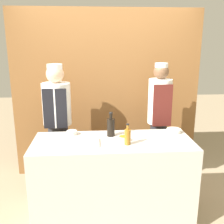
{
  "coord_description": "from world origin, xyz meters",
  "views": [
    {
      "loc": [
        -0.21,
        -2.6,
        1.94
      ],
      "look_at": [
        0.0,
        0.13,
        1.21
      ],
      "focal_mm": 42.0,
      "sensor_mm": 36.0,
      "label": 1
    }
  ],
  "objects_px": {
    "sauce_bowl_purple": "(72,133)",
    "bottle_soy": "(111,127)",
    "bottle_amber": "(128,136)",
    "chef_right": "(159,121)",
    "cutting_board": "(82,143)",
    "sauce_bowl_green": "(174,131)",
    "chef_left": "(58,125)",
    "sauce_bowl_orange": "(123,138)"
  },
  "relations": [
    {
      "from": "sauce_bowl_purple",
      "to": "bottle_soy",
      "type": "xyz_separation_m",
      "value": [
        0.44,
        -0.07,
        0.08
      ]
    },
    {
      "from": "sauce_bowl_orange",
      "to": "chef_left",
      "type": "relative_size",
      "value": 0.07
    },
    {
      "from": "sauce_bowl_green",
      "to": "bottle_soy",
      "type": "bearing_deg",
      "value": -175.82
    },
    {
      "from": "sauce_bowl_green",
      "to": "chef_right",
      "type": "distance_m",
      "value": 0.45
    },
    {
      "from": "sauce_bowl_green",
      "to": "cutting_board",
      "type": "xyz_separation_m",
      "value": [
        -1.05,
        -0.27,
        -0.02
      ]
    },
    {
      "from": "sauce_bowl_green",
      "to": "bottle_soy",
      "type": "height_order",
      "value": "bottle_soy"
    },
    {
      "from": "sauce_bowl_purple",
      "to": "cutting_board",
      "type": "relative_size",
      "value": 0.34
    },
    {
      "from": "sauce_bowl_green",
      "to": "cutting_board",
      "type": "bearing_deg",
      "value": -165.48
    },
    {
      "from": "sauce_bowl_green",
      "to": "chef_right",
      "type": "bearing_deg",
      "value": 97.86
    },
    {
      "from": "cutting_board",
      "to": "bottle_soy",
      "type": "relative_size",
      "value": 1.27
    },
    {
      "from": "sauce_bowl_purple",
      "to": "bottle_amber",
      "type": "height_order",
      "value": "bottle_amber"
    },
    {
      "from": "sauce_bowl_green",
      "to": "chef_left",
      "type": "bearing_deg",
      "value": 162.09
    },
    {
      "from": "bottle_soy",
      "to": "bottle_amber",
      "type": "xyz_separation_m",
      "value": [
        0.15,
        -0.27,
        -0.02
      ]
    },
    {
      "from": "bottle_soy",
      "to": "bottle_amber",
      "type": "relative_size",
      "value": 1.23
    },
    {
      "from": "sauce_bowl_purple",
      "to": "sauce_bowl_green",
      "type": "bearing_deg",
      "value": -0.78
    },
    {
      "from": "cutting_board",
      "to": "chef_left",
      "type": "bearing_deg",
      "value": 115.11
    },
    {
      "from": "chef_right",
      "to": "bottle_soy",
      "type": "bearing_deg",
      "value": -143.34
    },
    {
      "from": "bottle_soy",
      "to": "bottle_amber",
      "type": "height_order",
      "value": "bottle_soy"
    },
    {
      "from": "bottle_amber",
      "to": "chef_right",
      "type": "xyz_separation_m",
      "value": [
        0.52,
        0.77,
        -0.08
      ]
    },
    {
      "from": "sauce_bowl_orange",
      "to": "sauce_bowl_purple",
      "type": "bearing_deg",
      "value": 157.17
    },
    {
      "from": "sauce_bowl_orange",
      "to": "bottle_soy",
      "type": "relative_size",
      "value": 0.42
    },
    {
      "from": "cutting_board",
      "to": "chef_left",
      "type": "height_order",
      "value": "chef_left"
    },
    {
      "from": "bottle_soy",
      "to": "cutting_board",
      "type": "bearing_deg",
      "value": -145.16
    },
    {
      "from": "sauce_bowl_green",
      "to": "bottle_amber",
      "type": "bearing_deg",
      "value": -151.15
    },
    {
      "from": "sauce_bowl_orange",
      "to": "cutting_board",
      "type": "xyz_separation_m",
      "value": [
        -0.43,
        -0.05,
        -0.02
      ]
    },
    {
      "from": "cutting_board",
      "to": "sauce_bowl_orange",
      "type": "bearing_deg",
      "value": 6.81
    },
    {
      "from": "sauce_bowl_orange",
      "to": "chef_right",
      "type": "relative_size",
      "value": 0.07
    },
    {
      "from": "bottle_soy",
      "to": "chef_left",
      "type": "bearing_deg",
      "value": 142.34
    },
    {
      "from": "sauce_bowl_orange",
      "to": "bottle_amber",
      "type": "height_order",
      "value": "bottle_amber"
    },
    {
      "from": "sauce_bowl_green",
      "to": "sauce_bowl_purple",
      "type": "height_order",
      "value": "sauce_bowl_purple"
    },
    {
      "from": "sauce_bowl_purple",
      "to": "cutting_board",
      "type": "distance_m",
      "value": 0.31
    },
    {
      "from": "sauce_bowl_green",
      "to": "sauce_bowl_purple",
      "type": "xyz_separation_m",
      "value": [
        -1.17,
        0.02,
        0.0
      ]
    },
    {
      "from": "bottle_amber",
      "to": "chef_right",
      "type": "bearing_deg",
      "value": 55.86
    },
    {
      "from": "sauce_bowl_purple",
      "to": "chef_left",
      "type": "bearing_deg",
      "value": 116.13
    },
    {
      "from": "cutting_board",
      "to": "chef_right",
      "type": "relative_size",
      "value": 0.21
    },
    {
      "from": "sauce_bowl_orange",
      "to": "sauce_bowl_green",
      "type": "bearing_deg",
      "value": 19.69
    },
    {
      "from": "cutting_board",
      "to": "bottle_soy",
      "type": "distance_m",
      "value": 0.39
    },
    {
      "from": "sauce_bowl_orange",
      "to": "chef_left",
      "type": "distance_m",
      "value": 1.02
    },
    {
      "from": "bottle_soy",
      "to": "bottle_amber",
      "type": "bearing_deg",
      "value": -60.38
    },
    {
      "from": "sauce_bowl_orange",
      "to": "chef_right",
      "type": "bearing_deg",
      "value": 50.4
    },
    {
      "from": "cutting_board",
      "to": "chef_right",
      "type": "height_order",
      "value": "chef_right"
    },
    {
      "from": "bottle_soy",
      "to": "chef_right",
      "type": "xyz_separation_m",
      "value": [
        0.67,
        0.5,
        -0.1
      ]
    }
  ]
}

